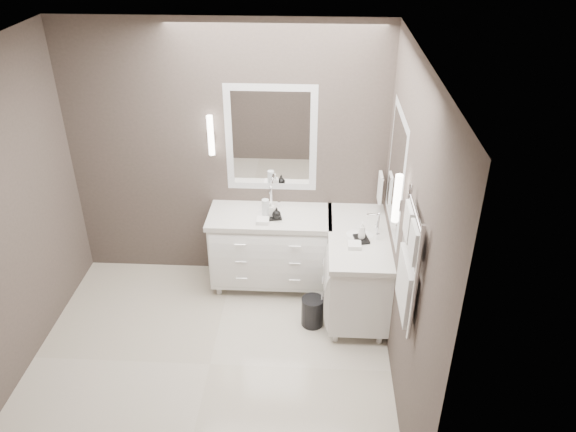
# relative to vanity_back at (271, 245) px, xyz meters

# --- Properties ---
(floor) EXTENTS (3.20, 3.00, 0.01)m
(floor) POSITION_rel_vanity_back_xyz_m (-0.45, -1.23, -0.49)
(floor) COLOR beige
(floor) RESTS_ON ground
(ceiling) EXTENTS (3.20, 3.00, 0.01)m
(ceiling) POSITION_rel_vanity_back_xyz_m (-0.45, -1.23, 2.22)
(ceiling) COLOR white
(ceiling) RESTS_ON wall_back
(wall_back) EXTENTS (3.20, 0.01, 2.70)m
(wall_back) POSITION_rel_vanity_back_xyz_m (-0.45, 0.28, 0.86)
(wall_back) COLOR #4A403B
(wall_back) RESTS_ON floor
(wall_front) EXTENTS (3.20, 0.01, 2.70)m
(wall_front) POSITION_rel_vanity_back_xyz_m (-0.45, -2.73, 0.86)
(wall_front) COLOR #4A403B
(wall_front) RESTS_ON floor
(wall_right) EXTENTS (0.01, 3.00, 2.70)m
(wall_right) POSITION_rel_vanity_back_xyz_m (1.15, -1.23, 0.86)
(wall_right) COLOR #4A403B
(wall_right) RESTS_ON floor
(vanity_back) EXTENTS (1.24, 0.59, 0.97)m
(vanity_back) POSITION_rel_vanity_back_xyz_m (0.00, 0.00, 0.00)
(vanity_back) COLOR white
(vanity_back) RESTS_ON floor
(vanity_right) EXTENTS (0.59, 1.24, 0.97)m
(vanity_right) POSITION_rel_vanity_back_xyz_m (0.88, -0.33, 0.00)
(vanity_right) COLOR white
(vanity_right) RESTS_ON floor
(mirror_back) EXTENTS (0.90, 0.02, 1.10)m
(mirror_back) POSITION_rel_vanity_back_xyz_m (-0.00, 0.26, 1.06)
(mirror_back) COLOR white
(mirror_back) RESTS_ON wall_back
(mirror_right) EXTENTS (0.02, 0.90, 1.10)m
(mirror_right) POSITION_rel_vanity_back_xyz_m (1.14, -0.43, 1.06)
(mirror_right) COLOR white
(mirror_right) RESTS_ON wall_right
(sconce_back) EXTENTS (0.06, 0.06, 0.40)m
(sconce_back) POSITION_rel_vanity_back_xyz_m (-0.58, 0.20, 1.11)
(sconce_back) COLOR white
(sconce_back) RESTS_ON wall_back
(sconce_right) EXTENTS (0.06, 0.06, 0.40)m
(sconce_right) POSITION_rel_vanity_back_xyz_m (1.08, -1.01, 1.11)
(sconce_right) COLOR white
(sconce_right) RESTS_ON wall_right
(towel_bar_corner) EXTENTS (0.03, 0.22, 0.30)m
(towel_bar_corner) POSITION_rel_vanity_back_xyz_m (1.09, 0.13, 0.63)
(towel_bar_corner) COLOR white
(towel_bar_corner) RESTS_ON wall_right
(towel_ladder) EXTENTS (0.06, 0.58, 0.90)m
(towel_ladder) POSITION_rel_vanity_back_xyz_m (1.10, -1.63, 0.91)
(towel_ladder) COLOR white
(towel_ladder) RESTS_ON wall_right
(waste_bin) EXTENTS (0.25, 0.25, 0.30)m
(waste_bin) POSITION_rel_vanity_back_xyz_m (0.45, -0.63, -0.34)
(waste_bin) COLOR black
(waste_bin) RESTS_ON floor
(amenity_tray_back) EXTENTS (0.17, 0.14, 0.02)m
(amenity_tray_back) POSITION_rel_vanity_back_xyz_m (0.04, -0.07, 0.38)
(amenity_tray_back) COLOR black
(amenity_tray_back) RESTS_ON vanity_back
(amenity_tray_right) EXTENTS (0.16, 0.19, 0.02)m
(amenity_tray_right) POSITION_rel_vanity_back_xyz_m (0.88, -0.43, 0.38)
(amenity_tray_right) COLOR black
(amenity_tray_right) RESTS_ON vanity_right
(water_bottle) EXTENTS (0.07, 0.07, 0.20)m
(water_bottle) POSITION_rel_vanity_back_xyz_m (-0.04, -0.07, 0.47)
(water_bottle) COLOR silver
(water_bottle) RESTS_ON vanity_back
(soap_bottle_a) EXTENTS (0.08, 0.08, 0.15)m
(soap_bottle_a) POSITION_rel_vanity_back_xyz_m (0.01, -0.05, 0.46)
(soap_bottle_a) COLOR white
(soap_bottle_a) RESTS_ON amenity_tray_back
(soap_bottle_b) EXTENTS (0.10, 0.10, 0.11)m
(soap_bottle_b) POSITION_rel_vanity_back_xyz_m (0.07, -0.10, 0.44)
(soap_bottle_b) COLOR black
(soap_bottle_b) RESTS_ON amenity_tray_back
(soap_bottle_c) EXTENTS (0.07, 0.07, 0.17)m
(soap_bottle_c) POSITION_rel_vanity_back_xyz_m (0.88, -0.43, 0.47)
(soap_bottle_c) COLOR white
(soap_bottle_c) RESTS_ON amenity_tray_right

